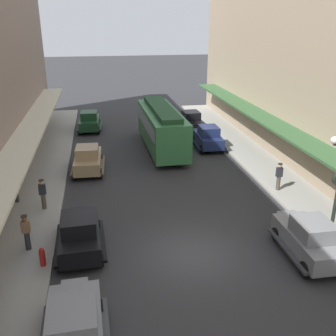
% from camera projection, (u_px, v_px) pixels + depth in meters
% --- Properties ---
extents(ground_plane, '(200.00, 200.00, 0.00)m').
position_uv_depth(ground_plane, '(192.00, 254.00, 17.09)').
color(ground_plane, '#2D2D30').
extents(sidewalk_left, '(3.00, 60.00, 0.15)m').
position_uv_depth(sidewalk_left, '(14.00, 271.00, 15.81)').
color(sidewalk_left, '#99968E').
rests_on(sidewalk_left, ground).
extents(parked_car_0, '(2.29, 4.31, 1.84)m').
position_uv_depth(parked_car_0, '(88.00, 158.00, 25.98)').
color(parked_car_0, '#997F5B').
rests_on(parked_car_0, ground).
extents(parked_car_1, '(2.31, 4.32, 1.84)m').
position_uv_depth(parked_car_1, '(89.00, 121.00, 35.68)').
color(parked_car_1, '#193D23').
rests_on(parked_car_1, ground).
extents(parked_car_2, '(2.26, 4.30, 1.84)m').
position_uv_depth(parked_car_2, '(80.00, 232.00, 16.99)').
color(parked_car_2, black).
rests_on(parked_car_2, ground).
extents(parked_car_3, '(2.24, 4.30, 1.84)m').
position_uv_depth(parked_car_3, '(74.00, 329.00, 11.70)').
color(parked_car_3, slate).
rests_on(parked_car_3, ground).
extents(parked_car_4, '(2.27, 4.31, 1.84)m').
position_uv_depth(parked_car_4, '(192.00, 122.00, 35.36)').
color(parked_car_4, black).
rests_on(parked_car_4, ground).
extents(parked_car_5, '(2.21, 4.29, 1.84)m').
position_uv_depth(parked_car_5, '(208.00, 137.00, 30.81)').
color(parked_car_5, '#19234C').
rests_on(parked_car_5, ground).
extents(parked_car_6, '(2.19, 4.28, 1.84)m').
position_uv_depth(parked_car_6, '(309.00, 238.00, 16.58)').
color(parked_car_6, slate).
rests_on(parked_car_6, ground).
extents(streetcar, '(2.67, 9.64, 3.46)m').
position_uv_depth(streetcar, '(162.00, 126.00, 30.14)').
color(streetcar, '#33723F').
rests_on(streetcar, ground).
extents(fire_hydrant, '(0.24, 0.24, 0.82)m').
position_uv_depth(fire_hydrant, '(42.00, 257.00, 15.91)').
color(fire_hydrant, '#B21E19').
rests_on(fire_hydrant, sidewalk_left).
extents(pedestrian_0, '(0.36, 0.28, 1.67)m').
position_uv_depth(pedestrian_0, '(279.00, 176.00, 22.86)').
color(pedestrian_0, '#4C4238').
rests_on(pedestrian_0, sidewalk_right).
extents(pedestrian_2, '(0.36, 0.28, 1.67)m').
position_uv_depth(pedestrian_2, '(26.00, 232.00, 16.87)').
color(pedestrian_2, '#2D2D33').
rests_on(pedestrian_2, sidewalk_left).
extents(pedestrian_3, '(0.36, 0.28, 1.67)m').
position_uv_depth(pedestrian_3, '(15.00, 188.00, 21.33)').
color(pedestrian_3, '#2D2D33').
rests_on(pedestrian_3, sidewalk_left).
extents(pedestrian_4, '(0.36, 0.28, 1.67)m').
position_uv_depth(pedestrian_4, '(43.00, 194.00, 20.56)').
color(pedestrian_4, '#4C4238').
rests_on(pedestrian_4, sidewalk_left).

